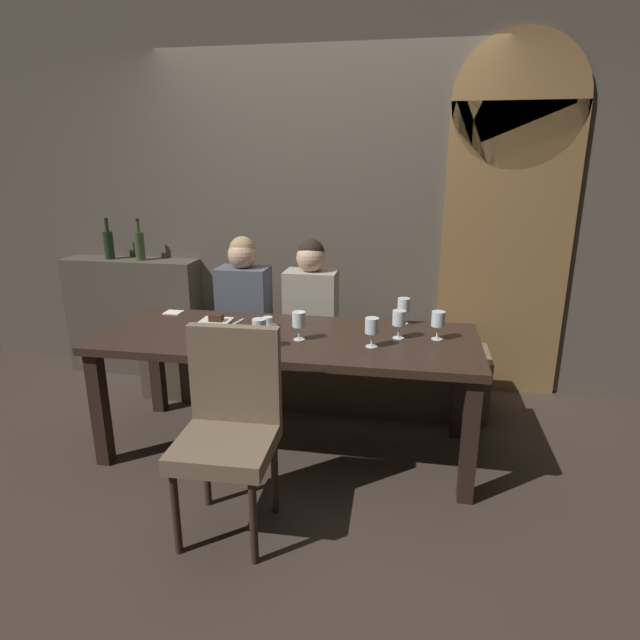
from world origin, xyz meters
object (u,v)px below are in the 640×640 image
Objects in this scene: wine_glass_center_front at (438,320)px; dessert_plate at (215,320)px; wine_glass_far_left at (299,321)px; wine_bottle_dark_red at (109,244)px; diner_bearded at (311,296)px; wine_glass_end_left at (259,328)px; wine_glass_far_right at (372,326)px; wine_glass_near_right at (404,306)px; wine_bottle_pale_label at (140,245)px; diner_redhead at (244,292)px; dining_table at (288,349)px; chair_near_side at (230,419)px; banquette_bench at (311,371)px; wine_glass_end_right at (399,319)px; espresso_cup at (268,323)px; fork_on_table at (237,323)px.

wine_glass_center_front is 1.37m from dessert_plate.
wine_bottle_dark_red is at bearing 148.65° from wine_glass_far_left.
diner_bearded is 0.72m from dessert_plate.
diner_bearded is 0.92m from wine_glass_end_left.
wine_glass_far_right is (0.41, -0.04, 0.00)m from wine_glass_far_left.
wine_glass_far_right reaches higher than dessert_plate.
wine_glass_near_right is 1.18m from dessert_plate.
wine_glass_near_right is 0.95m from wine_glass_end_left.
wine_glass_center_front is (2.30, -0.94, -0.21)m from wine_bottle_pale_label.
wine_glass_near_right reaches higher than dessert_plate.
diner_redhead reaches higher than wine_glass_far_left.
chair_near_side reaches higher than dining_table.
banquette_bench is 3.32× the size of diner_bearded.
diner_redhead is at bearing 150.95° from wine_glass_end_right.
wine_glass_far_left is 0.86× the size of dessert_plate.
wine_glass_far_right is at bearing -151.89° from wine_glass_center_front.
wine_glass_end_left reaches higher than espresso_cup.
wine_glass_end_left is 0.96× the size of fork_on_table.
wine_bottle_pale_label is 1.86m from wine_glass_end_left.
wine_glass_far_right is at bearing -129.00° from wine_glass_end_right.
wine_glass_near_right is at bearing -16.51° from diner_redhead.
dining_table is at bearing 81.57° from chair_near_side.
diner_redhead reaches higher than wine_glass_near_right.
wine_glass_far_right reaches higher than banquette_bench.
diner_redhead is 2.33× the size of wine_bottle_pale_label.
diner_redhead is (-0.48, 0.68, 0.16)m from dining_table.
banquette_bench is at bearing 96.36° from wine_glass_far_left.
diner_bearded is at bearing -1.36° from diner_redhead.
wine_glass_far_right is at bearing -27.28° from wine_bottle_dark_red.
wine_bottle_pale_label is 1.60m from espresso_cup.
chair_near_side is 0.99m from dessert_plate.
diner_bearded is at bearing 85.20° from chair_near_side.
wine_glass_end_left is at bearing -43.06° from wine_bottle_pale_label.
banquette_bench is 1.46m from chair_near_side.
dessert_plate reaches higher than dining_table.
wine_bottle_pale_label reaches higher than dessert_plate.
wine_glass_near_right is at bearing -16.10° from wine_bottle_dark_red.
diner_bearded is 6.28× the size of espresso_cup.
wine_bottle_pale_label is at bearing 136.94° from wine_glass_end_left.
fork_on_table is at bearing 3.85° from dessert_plate.
wine_glass_far_left is 0.64m from dessert_plate.
wine_glass_far_right is at bearing 45.13° from chair_near_side.
wine_glass_near_right is (2.10, -0.68, -0.22)m from wine_bottle_pale_label.
wine_glass_far_left is (0.57, -0.75, 0.04)m from diner_redhead.
wine_bottle_dark_red is 1.99× the size of wine_glass_near_right.
wine_glass_end_right is (0.64, -0.64, 0.63)m from banquette_bench.
banquette_bench is 3.30× the size of diner_redhead.
wine_glass_end_right is 0.96× the size of fork_on_table.
wine_glass_center_front and wine_glass_end_right have the same top height.
wine_glass_end_right is 0.80m from espresso_cup.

